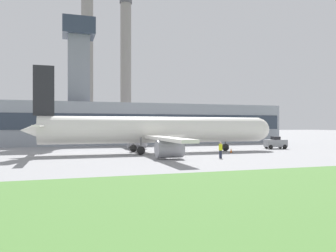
% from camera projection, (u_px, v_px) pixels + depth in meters
% --- Properties ---
extents(ground_plane, '(400.00, 400.00, 0.00)m').
position_uv_depth(ground_plane, '(175.00, 153.00, 44.16)').
color(ground_plane, gray).
extents(terminal_building, '(62.07, 15.70, 25.26)m').
position_uv_depth(terminal_building, '(131.00, 121.00, 69.85)').
color(terminal_building, '#8C939E').
rests_on(terminal_building, ground_plane).
extents(smokestack_left, '(3.87, 3.87, 44.32)m').
position_uv_depth(smokestack_left, '(87.00, 61.00, 93.29)').
color(smokestack_left, gray).
rests_on(smokestack_left, ground_plane).
extents(smokestack_right, '(3.80, 3.80, 42.29)m').
position_uv_depth(smokestack_right, '(126.00, 69.00, 100.55)').
color(smokestack_right, gray).
rests_on(smokestack_right, ground_plane).
extents(airplane, '(34.82, 30.97, 11.17)m').
position_uv_depth(airplane, '(156.00, 131.00, 44.71)').
color(airplane, white).
rests_on(airplane, ground_plane).
extents(pushback_tug, '(3.62, 2.79, 1.97)m').
position_uv_depth(pushback_tug, '(276.00, 143.00, 52.82)').
color(pushback_tug, gray).
rests_on(pushback_tug, ground_plane).
extents(ground_crew_person, '(0.56, 0.56, 1.84)m').
position_uv_depth(ground_crew_person, '(221.00, 150.00, 37.54)').
color(ground_crew_person, '#23283D').
rests_on(ground_crew_person, ground_plane).
extents(traffic_cone_near_nose, '(0.45, 0.45, 0.61)m').
position_uv_depth(traffic_cone_near_nose, '(231.00, 151.00, 44.97)').
color(traffic_cone_near_nose, black).
rests_on(traffic_cone_near_nose, ground_plane).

